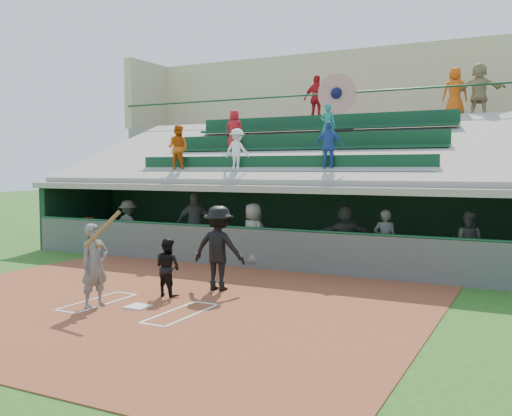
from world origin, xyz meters
The scene contains 22 objects.
ground centered at (0.00, 0.00, 0.00)m, with size 100.00×100.00×0.00m, color #235317.
dirt_slab centered at (0.00, 0.50, 0.01)m, with size 11.00×9.00×0.02m, color brown.
home_plate centered at (0.00, 0.00, 0.04)m, with size 0.43×0.43×0.03m, color silver.
batters_box_chalk centered at (0.00, 0.00, 0.02)m, with size 2.65×1.85×0.01m.
dugout_floor centered at (0.00, 6.75, 0.02)m, with size 16.00×3.50×0.04m, color gray.
concourse_slab centered at (0.00, 13.50, 2.30)m, with size 20.00×3.00×4.60m, color gray.
grandstand centered at (-0.01, 10.51, 2.26)m, with size 20.40×10.40×7.80m.
batter_at_plate centered at (-0.78, -0.34, 0.86)m, with size 0.89×0.76×1.95m.
catcher centered at (-0.07, 1.10, 0.64)m, with size 0.61×0.47×1.25m, color black.
home_umpire centered at (0.61, 2.13, 0.97)m, with size 1.23×0.71×1.90m, color black.
dugout_bench centered at (0.23, 7.99, 0.26)m, with size 14.92×0.45×0.45m, color brown.
white_table centered at (-7.02, 6.17, 0.36)m, with size 0.72×0.54×0.63m, color white.
water_cooler centered at (-7.07, 6.21, 0.86)m, with size 0.38×0.38×0.38m, color #D0470C.
dugout_player_a centered at (-4.99, 5.82, 0.88)m, with size 1.09×0.63×1.68m, color #50534E.
dugout_player_b centered at (-2.69, 6.26, 1.02)m, with size 1.15×0.48×1.97m, color #535551.
dugout_player_c centered at (-0.10, 5.22, 0.92)m, with size 0.86×0.56×1.76m, color #5D605A.
dugout_player_d centered at (2.06, 6.81, 0.88)m, with size 1.56×0.50×1.68m, color #595B56.
dugout_player_e centered at (3.45, 5.83, 0.87)m, with size 0.61×0.40×1.66m, color #52544F.
dugout_player_f centered at (5.41, 6.56, 0.86)m, with size 0.80×0.62×1.64m, color #575A55.
concourse_staff_a centered at (-1.12, 12.85, 5.55)m, with size 1.11×0.46×1.89m, color red.
concourse_staff_b centered at (4.16, 12.79, 5.49)m, with size 0.87×0.56×1.78m, color #DB4E0C.
concourse_staff_c centered at (4.98, 12.72, 5.52)m, with size 1.72×0.55×1.85m, color tan.
Camera 1 is at (7.09, -8.86, 2.77)m, focal length 40.00 mm.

